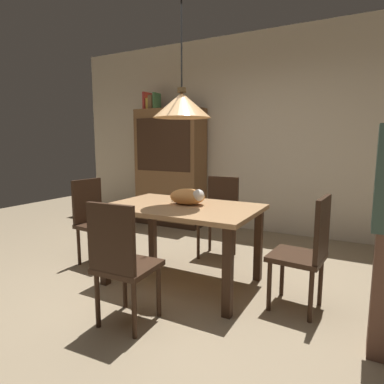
{
  "coord_description": "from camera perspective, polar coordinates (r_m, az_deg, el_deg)",
  "views": [
    {
      "loc": [
        1.51,
        -2.18,
        1.33
      ],
      "look_at": [
        0.0,
        0.63,
        0.85
      ],
      "focal_mm": 30.74,
      "sensor_mm": 36.0,
      "label": 1
    }
  ],
  "objects": [
    {
      "name": "ground",
      "position": [
        2.97,
        -6.08,
        -18.13
      ],
      "size": [
        10.0,
        10.0,
        0.0
      ],
      "primitive_type": "plane",
      "color": "#998466"
    },
    {
      "name": "back_wall",
      "position": [
        5.06,
        11.04,
        9.8
      ],
      "size": [
        6.4,
        0.1,
        2.9
      ],
      "primitive_type": "cube",
      "color": "beige",
      "rests_on": "ground"
    },
    {
      "name": "dining_table",
      "position": [
        3.08,
        -1.69,
        -4.2
      ],
      "size": [
        1.4,
        0.9,
        0.75
      ],
      "color": "tan",
      "rests_on": "ground"
    },
    {
      "name": "chair_right_side",
      "position": [
        2.75,
        19.37,
        -9.27
      ],
      "size": [
        0.43,
        0.43,
        0.93
      ],
      "color": "#382316",
      "rests_on": "ground"
    },
    {
      "name": "chair_near_front",
      "position": [
        2.43,
        -12.19,
        -11.36
      ],
      "size": [
        0.42,
        0.42,
        0.93
      ],
      "color": "#382316",
      "rests_on": "ground"
    },
    {
      "name": "chair_far_back",
      "position": [
        3.88,
        4.8,
        -3.62
      ],
      "size": [
        0.4,
        0.4,
        0.93
      ],
      "color": "#382316",
      "rests_on": "ground"
    },
    {
      "name": "chair_left_side",
      "position": [
        3.8,
        -16.6,
        -4.24
      ],
      "size": [
        0.43,
        0.43,
        0.93
      ],
      "color": "#382316",
      "rests_on": "ground"
    },
    {
      "name": "cat_sleeping",
      "position": [
        3.09,
        -0.64,
        -0.79
      ],
      "size": [
        0.39,
        0.27,
        0.16
      ],
      "color": "#E59951",
      "rests_on": "dining_table"
    },
    {
      "name": "pendant_lamp",
      "position": [
        3.02,
        -1.78,
        14.89
      ],
      "size": [
        0.52,
        0.52,
        1.3
      ],
      "color": "#E0A86B"
    },
    {
      "name": "hutch_bookcase",
      "position": [
        5.32,
        -3.77,
        3.84
      ],
      "size": [
        1.12,
        0.45,
        1.85
      ],
      "color": "brown",
      "rests_on": "ground"
    },
    {
      "name": "book_red_tall",
      "position": [
        5.58,
        -7.76,
        15.32
      ],
      "size": [
        0.04,
        0.22,
        0.28
      ],
      "primitive_type": "cube",
      "color": "#B73833",
      "rests_on": "hutch_bookcase"
    },
    {
      "name": "book_yellow_short",
      "position": [
        5.54,
        -7.26,
        14.86
      ],
      "size": [
        0.04,
        0.2,
        0.18
      ],
      "primitive_type": "cube",
      "color": "gold",
      "rests_on": "hutch_bookcase"
    },
    {
      "name": "book_brown_thick",
      "position": [
        5.51,
        -6.66,
        15.12
      ],
      "size": [
        0.06,
        0.24,
        0.22
      ],
      "primitive_type": "cube",
      "color": "brown",
      "rests_on": "hutch_bookcase"
    },
    {
      "name": "book_green_slim",
      "position": [
        5.48,
        -6.12,
        15.38
      ],
      "size": [
        0.03,
        0.2,
        0.26
      ],
      "primitive_type": "cube",
      "color": "#427A4C",
      "rests_on": "hutch_bookcase"
    }
  ]
}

